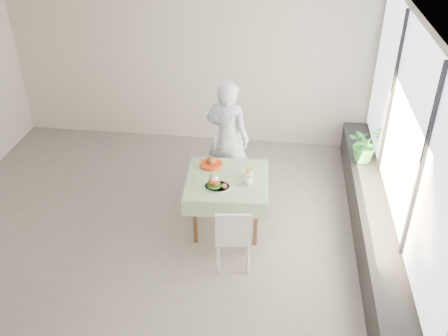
# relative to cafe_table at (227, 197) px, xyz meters

# --- Properties ---
(floor) EXTENTS (6.00, 6.00, 0.00)m
(floor) POSITION_rel_cafe_table_xyz_m (-0.93, -0.06, -0.46)
(floor) COLOR slate
(floor) RESTS_ON ground
(ceiling) EXTENTS (6.00, 6.00, 0.00)m
(ceiling) POSITION_rel_cafe_table_xyz_m (-0.93, -0.06, 2.34)
(ceiling) COLOR white
(ceiling) RESTS_ON ground
(wall_back) EXTENTS (6.00, 0.02, 2.80)m
(wall_back) POSITION_rel_cafe_table_xyz_m (-0.93, 2.44, 0.94)
(wall_back) COLOR beige
(wall_back) RESTS_ON ground
(wall_front) EXTENTS (6.00, 0.02, 2.80)m
(wall_front) POSITION_rel_cafe_table_xyz_m (-0.93, -2.56, 0.94)
(wall_front) COLOR beige
(wall_front) RESTS_ON ground
(wall_right) EXTENTS (0.02, 5.00, 2.80)m
(wall_right) POSITION_rel_cafe_table_xyz_m (2.07, -0.06, 0.94)
(wall_right) COLOR beige
(wall_right) RESTS_ON ground
(window_pane) EXTENTS (0.01, 4.80, 2.18)m
(window_pane) POSITION_rel_cafe_table_xyz_m (2.04, -0.06, 1.19)
(window_pane) COLOR #D1E0F9
(window_pane) RESTS_ON ground
(window_ledge) EXTENTS (0.40, 4.80, 0.50)m
(window_ledge) POSITION_rel_cafe_table_xyz_m (1.87, -0.06, -0.21)
(window_ledge) COLOR black
(window_ledge) RESTS_ON ground
(cafe_table) EXTENTS (1.10, 1.10, 0.74)m
(cafe_table) POSITION_rel_cafe_table_xyz_m (0.00, 0.00, 0.00)
(cafe_table) COLOR brown
(cafe_table) RESTS_ON ground
(chair_far) EXTENTS (0.59, 0.59, 0.93)m
(chair_far) POSITION_rel_cafe_table_xyz_m (-0.01, 0.73, -0.17)
(chair_far) COLOR white
(chair_far) RESTS_ON ground
(chair_near) EXTENTS (0.46, 0.46, 0.88)m
(chair_near) POSITION_rel_cafe_table_xyz_m (0.16, -0.76, -0.19)
(chair_near) COLOR white
(chair_near) RESTS_ON ground
(diner) EXTENTS (0.73, 0.58, 1.74)m
(diner) POSITION_rel_cafe_table_xyz_m (-0.10, 0.84, 0.41)
(diner) COLOR #8DB2E2
(diner) RESTS_ON ground
(main_dish) EXTENTS (0.32, 0.32, 0.16)m
(main_dish) POSITION_rel_cafe_table_xyz_m (-0.12, -0.21, 0.34)
(main_dish) COLOR white
(main_dish) RESTS_ON cafe_table
(juice_cup_orange) EXTENTS (0.10, 0.10, 0.28)m
(juice_cup_orange) POSITION_rel_cafe_table_xyz_m (0.27, 0.09, 0.35)
(juice_cup_orange) COLOR white
(juice_cup_orange) RESTS_ON cafe_table
(juice_cup_lemonade) EXTENTS (0.11, 0.11, 0.30)m
(juice_cup_lemonade) POSITION_rel_cafe_table_xyz_m (0.27, -0.09, 0.35)
(juice_cup_lemonade) COLOR white
(juice_cup_lemonade) RESTS_ON cafe_table
(second_dish) EXTENTS (0.30, 0.30, 0.14)m
(second_dish) POSITION_rel_cafe_table_xyz_m (-0.25, 0.28, 0.32)
(second_dish) COLOR red
(second_dish) RESTS_ON cafe_table
(potted_plant) EXTENTS (0.64, 0.65, 0.54)m
(potted_plant) POSITION_rel_cafe_table_xyz_m (1.85, 1.12, 0.31)
(potted_plant) COLOR #2B8138
(potted_plant) RESTS_ON window_ledge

